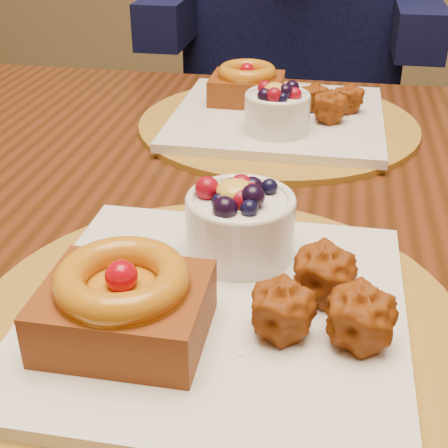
{
  "coord_description": "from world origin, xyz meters",
  "views": [
    {
      "loc": [
        0.1,
        -0.63,
        1.06
      ],
      "look_at": [
        0.03,
        -0.21,
        0.82
      ],
      "focal_mm": 50.0,
      "sensor_mm": 36.0,
      "label": 1
    }
  ],
  "objects_px": {
    "place_setting_near": "(215,294)",
    "place_setting_far": "(276,112)",
    "chair_far": "(279,108)",
    "dining_table": "(254,259)"
  },
  "relations": [
    {
      "from": "place_setting_far",
      "to": "chair_far",
      "type": "relative_size",
      "value": 0.4
    },
    {
      "from": "dining_table",
      "to": "place_setting_far",
      "type": "distance_m",
      "value": 0.24
    },
    {
      "from": "place_setting_near",
      "to": "place_setting_far",
      "type": "bearing_deg",
      "value": 89.88
    },
    {
      "from": "place_setting_near",
      "to": "place_setting_far",
      "type": "relative_size",
      "value": 1.0
    },
    {
      "from": "place_setting_far",
      "to": "chair_far",
      "type": "bearing_deg",
      "value": 94.87
    },
    {
      "from": "place_setting_near",
      "to": "place_setting_far",
      "type": "distance_m",
      "value": 0.43
    },
    {
      "from": "dining_table",
      "to": "place_setting_near",
      "type": "bearing_deg",
      "value": -90.8
    },
    {
      "from": "dining_table",
      "to": "place_setting_near",
      "type": "xyz_separation_m",
      "value": [
        -0.0,
        -0.21,
        0.1
      ]
    },
    {
      "from": "chair_far",
      "to": "place_setting_far",
      "type": "bearing_deg",
      "value": -83.29
    },
    {
      "from": "dining_table",
      "to": "place_setting_far",
      "type": "height_order",
      "value": "place_setting_far"
    }
  ]
}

